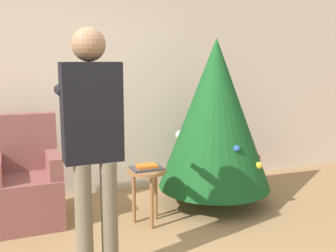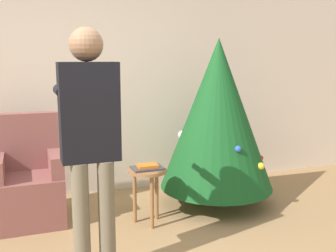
{
  "view_description": "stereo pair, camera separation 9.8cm",
  "coord_description": "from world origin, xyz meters",
  "px_view_note": "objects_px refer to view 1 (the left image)",
  "views": [
    {
      "loc": [
        -0.64,
        -2.28,
        1.57
      ],
      "look_at": [
        0.63,
        0.86,
        0.99
      ],
      "focal_mm": 42.0,
      "sensor_mm": 36.0,
      "label": 1
    },
    {
      "loc": [
        -0.54,
        -2.31,
        1.57
      ],
      "look_at": [
        0.63,
        0.86,
        0.99
      ],
      "focal_mm": 42.0,
      "sensor_mm": 36.0,
      "label": 2
    }
  ],
  "objects_px": {
    "christmas_tree": "(215,114)",
    "person_standing": "(92,131)",
    "armchair": "(26,185)",
    "side_stool": "(147,180)"
  },
  "relations": [
    {
      "from": "person_standing",
      "to": "side_stool",
      "type": "bearing_deg",
      "value": 48.55
    },
    {
      "from": "christmas_tree",
      "to": "person_standing",
      "type": "height_order",
      "value": "christmas_tree"
    },
    {
      "from": "christmas_tree",
      "to": "armchair",
      "type": "relative_size",
      "value": 1.72
    },
    {
      "from": "christmas_tree",
      "to": "side_stool",
      "type": "relative_size",
      "value": 3.3
    },
    {
      "from": "side_stool",
      "to": "person_standing",
      "type": "bearing_deg",
      "value": -131.45
    },
    {
      "from": "armchair",
      "to": "person_standing",
      "type": "distance_m",
      "value": 1.46
    },
    {
      "from": "christmas_tree",
      "to": "person_standing",
      "type": "bearing_deg",
      "value": -146.93
    },
    {
      "from": "christmas_tree",
      "to": "armchair",
      "type": "height_order",
      "value": "christmas_tree"
    },
    {
      "from": "christmas_tree",
      "to": "armchair",
      "type": "distance_m",
      "value": 2.04
    },
    {
      "from": "armchair",
      "to": "person_standing",
      "type": "height_order",
      "value": "person_standing"
    }
  ]
}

